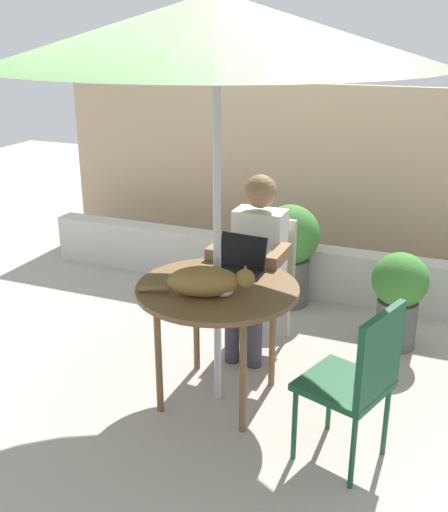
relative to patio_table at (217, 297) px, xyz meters
name	(u,v)px	position (x,y,z in m)	size (l,w,h in m)	color
ground_plane	(218,397)	(0.00, 0.00, -0.67)	(14.00, 14.00, 0.00)	#ADA399
fence_back	(321,179)	(0.00, 2.44, 0.17)	(5.19, 0.08, 1.67)	tan
planter_wall_low	(297,269)	(0.00, 1.72, -0.46)	(4.67, 0.20, 0.43)	beige
patio_table	(217,297)	(0.00, 0.00, 0.00)	(0.94, 0.94, 0.74)	brown
patio_umbrella	(216,29)	(0.00, 0.00, 1.45)	(2.31, 2.31, 2.29)	#B7B7BC
chair_occupied	(263,271)	(0.00, 0.82, -0.14)	(0.40, 0.40, 0.89)	#B2A899
chair_empty	(360,375)	(0.88, -0.30, -0.14)	(0.51, 0.51, 0.89)	#194C2D
person_seated	(256,256)	(0.00, 0.67, 0.03)	(0.48, 0.48, 1.23)	white
laptop	(239,262)	(0.03, 0.26, 0.13)	(0.32, 0.27, 0.21)	black
cat	(208,282)	(0.00, -0.14, 0.15)	(0.63, 0.31, 0.17)	olive
potted_plant_by_chair	(399,294)	(0.91, 1.08, -0.27)	(0.39, 0.39, 0.69)	#595654
potted_plant_corner	(290,248)	(0.00, 1.48, -0.19)	(0.47, 0.47, 0.83)	#595654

